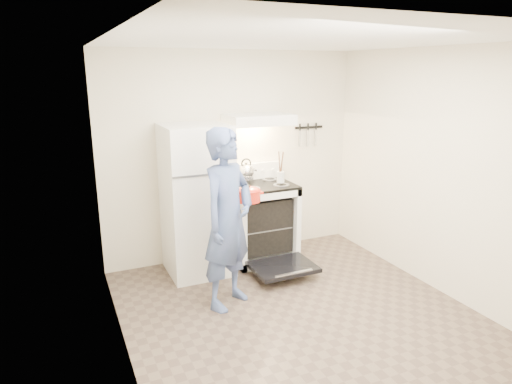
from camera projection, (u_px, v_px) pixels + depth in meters
floor at (304, 319)px, 4.30m from camera, size 3.60×3.60×0.00m
back_wall at (233, 156)px, 5.55m from camera, size 3.20×0.02×2.50m
refrigerator at (197, 200)px, 5.12m from camera, size 0.70×0.70×1.70m
stove_body at (261, 223)px, 5.57m from camera, size 0.76×0.65×0.92m
cooktop at (261, 185)px, 5.44m from camera, size 0.76×0.65×0.03m
backsplash at (251, 171)px, 5.66m from camera, size 0.76×0.07×0.20m
oven_door at (283, 267)px, 5.13m from camera, size 0.70×0.54×0.04m
oven_rack at (261, 224)px, 5.57m from camera, size 0.60×0.52×0.01m
range_hood at (259, 119)px, 5.30m from camera, size 0.76×0.50×0.12m
knife_strip at (309, 127)px, 5.88m from camera, size 0.40×0.02×0.03m
pizza_stone at (254, 222)px, 5.62m from camera, size 0.34×0.34×0.02m
tea_kettle at (246, 170)px, 5.50m from camera, size 0.24×0.20×0.29m
utensil_jar at (281, 177)px, 5.37m from camera, size 0.10×0.10×0.13m
person at (228, 220)px, 4.36m from camera, size 0.77×0.70×1.77m
dutch_oven at (248, 196)px, 4.79m from camera, size 0.33×0.26×0.22m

